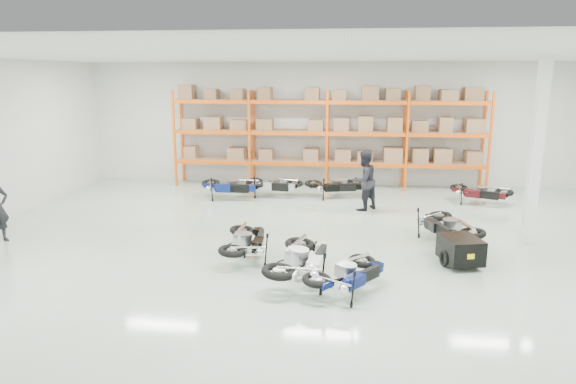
# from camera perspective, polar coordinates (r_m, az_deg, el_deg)

# --- Properties ---
(room) EXTENTS (18.00, 18.00, 18.00)m
(room) POSITION_cam_1_polar(r_m,az_deg,el_deg) (12.37, 3.23, 4.48)
(room) COLOR #B0C4B1
(room) RESTS_ON ground
(pallet_rack) EXTENTS (11.28, 0.98, 3.62)m
(pallet_rack) POSITION_cam_1_polar(r_m,az_deg,el_deg) (18.76, 4.41, 7.37)
(pallet_rack) COLOR #FF5A0D
(pallet_rack) RESTS_ON ground
(structural_column) EXTENTS (0.25, 0.25, 4.50)m
(structural_column) POSITION_cam_1_polar(r_m,az_deg,el_deg) (13.61, 25.85, 3.98)
(structural_column) COLOR white
(structural_column) RESTS_ON ground
(moto_blue_centre) EXTENTS (1.65, 1.79, 1.06)m
(moto_blue_centre) POSITION_cam_1_polar(r_m,az_deg,el_deg) (9.83, 6.80, -8.43)
(moto_blue_centre) COLOR #07124B
(moto_blue_centre) RESTS_ON ground
(moto_silver_left) EXTENTS (1.25, 2.08, 1.26)m
(moto_silver_left) POSITION_cam_1_polar(r_m,az_deg,el_deg) (10.27, 1.55, -6.81)
(moto_silver_left) COLOR silver
(moto_silver_left) RESTS_ON ground
(moto_black_far_left) EXTENTS (0.96, 1.80, 1.13)m
(moto_black_far_left) POSITION_cam_1_polar(r_m,az_deg,el_deg) (11.54, -4.61, -4.93)
(moto_black_far_left) COLOR black
(moto_black_far_left) RESTS_ON ground
(moto_touring_right) EXTENTS (1.45, 2.02, 1.18)m
(moto_touring_right) POSITION_cam_1_polar(r_m,az_deg,el_deg) (13.18, 17.28, -3.10)
(moto_touring_right) COLOR black
(moto_touring_right) RESTS_ON ground
(trailer) EXTENTS (0.93, 1.59, 0.64)m
(trailer) POSITION_cam_1_polar(r_m,az_deg,el_deg) (11.74, 18.62, -6.09)
(trailer) COLOR black
(trailer) RESTS_ON ground
(moto_back_a) EXTENTS (1.86, 0.96, 1.19)m
(moto_back_a) POSITION_cam_1_polar(r_m,az_deg,el_deg) (17.18, -6.37, 1.09)
(moto_back_a) COLOR navy
(moto_back_a) RESTS_ON ground
(moto_back_b) EXTENTS (1.84, 1.09, 1.12)m
(moto_back_b) POSITION_cam_1_polar(r_m,az_deg,el_deg) (17.41, -1.74, 1.21)
(moto_back_b) COLOR #B1B7BB
(moto_back_b) RESTS_ON ground
(moto_back_c) EXTENTS (1.89, 1.19, 1.14)m
(moto_back_c) POSITION_cam_1_polar(r_m,az_deg,el_deg) (17.33, 5.33, 1.13)
(moto_back_c) COLOR black
(moto_back_c) RESTS_ON ground
(moto_back_d) EXTENTS (1.87, 1.43, 1.09)m
(moto_back_d) POSITION_cam_1_polar(r_m,az_deg,el_deg) (17.46, 20.56, 0.37)
(moto_back_d) COLOR #410D12
(moto_back_d) RESTS_ON ground
(person_back) EXTENTS (1.13, 1.13, 1.84)m
(person_back) POSITION_cam_1_polar(r_m,az_deg,el_deg) (15.75, 8.44, 1.28)
(person_back) COLOR #22222A
(person_back) RESTS_ON ground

